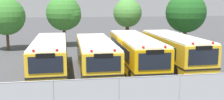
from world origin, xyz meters
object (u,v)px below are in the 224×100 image
(school_bus_1, at_px, (96,54))
(school_bus_2, at_px, (135,52))
(tree_0, at_px, (6,17))
(tree_3, at_px, (187,13))
(tree_2, at_px, (128,13))
(tree_1, at_px, (65,14))
(school_bus_3, at_px, (174,50))
(school_bus_0, at_px, (50,55))

(school_bus_1, bearing_deg, school_bus_2, -179.42)
(tree_0, xyz_separation_m, tree_3, (20.68, -0.85, 0.40))
(school_bus_2, xyz_separation_m, tree_2, (1.54, 9.82, 2.60))
(school_bus_1, bearing_deg, tree_2, -115.74)
(school_bus_2, relative_size, tree_1, 1.77)
(tree_0, bearing_deg, school_bus_3, -35.04)
(school_bus_1, distance_m, tree_2, 11.26)
(tree_1, height_order, tree_2, tree_1)
(school_bus_2, bearing_deg, tree_3, -130.60)
(school_bus_2, height_order, school_bus_3, school_bus_3)
(school_bus_2, height_order, tree_1, tree_1)
(tree_0, bearing_deg, tree_2, -3.88)
(tree_3, bearing_deg, tree_1, 170.47)
(tree_0, distance_m, tree_3, 20.70)
(tree_0, height_order, tree_1, tree_1)
(tree_0, distance_m, tree_2, 13.57)
(school_bus_3, distance_m, tree_0, 18.76)
(school_bus_1, relative_size, tree_0, 1.69)
(school_bus_0, relative_size, school_bus_1, 1.01)
(tree_3, bearing_deg, school_bus_1, -139.92)
(tree_0, bearing_deg, school_bus_1, -50.63)
(school_bus_0, height_order, school_bus_2, school_bus_2)
(school_bus_3, bearing_deg, school_bus_2, -0.65)
(school_bus_1, relative_size, school_bus_3, 1.02)
(school_bus_2, bearing_deg, school_bus_3, -178.53)
(tree_3, bearing_deg, school_bus_0, -146.93)
(tree_0, relative_size, tree_2, 1.02)
(school_bus_2, distance_m, tree_2, 10.28)
(tree_2, bearing_deg, school_bus_2, -98.91)
(school_bus_2, relative_size, tree_2, 1.89)
(school_bus_1, distance_m, school_bus_2, 3.13)
(school_bus_2, relative_size, school_bus_3, 1.12)
(school_bus_2, xyz_separation_m, tree_3, (8.69, 9.89, 2.64))
(school_bus_0, distance_m, tree_1, 12.63)
(tree_1, distance_m, tree_2, 7.58)
(school_bus_1, xyz_separation_m, school_bus_2, (3.13, 0.06, 0.11))
(tree_1, bearing_deg, tree_2, -19.03)
(school_bus_0, xyz_separation_m, tree_0, (-5.43, 10.78, 2.29))
(tree_1, relative_size, tree_3, 0.94)
(school_bus_0, bearing_deg, school_bus_2, 179.07)
(school_bus_2, bearing_deg, tree_0, -41.16)
(tree_2, bearing_deg, school_bus_0, -129.39)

